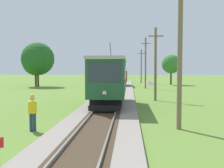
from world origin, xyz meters
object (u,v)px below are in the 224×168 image
object	(u,v)px
red_tram	(109,79)
tree_left_far	(171,64)
track_worker	(33,111)
utility_pole_far	(146,62)
utility_pole_mid	(155,63)
gravel_pile	(149,83)
tree_right_near	(36,63)
utility_pole_distant	(141,66)
freight_car	(120,77)
utility_pole_near_tram	(180,44)
tree_right_far	(38,59)

from	to	relation	value
red_tram	tree_left_far	size ratio (longest dim) A/B	1.51
red_tram	track_worker	distance (m)	9.11
utility_pole_far	utility_pole_mid	bearing A→B (deg)	-90.00
utility_pole_far	track_worker	size ratio (longest dim) A/B	4.32
utility_pole_far	gravel_pile	distance (m)	9.51
utility_pole_far	tree_right_near	xyz separation A→B (m)	(-18.14, 3.14, 0.08)
red_tram	utility_pole_far	size ratio (longest dim) A/B	1.11
utility_pole_distant	freight_car	bearing A→B (deg)	-111.56
utility_pole_near_tram	tree_right_near	size ratio (longest dim) A/B	1.31
utility_pole_far	gravel_pile	bearing A→B (deg)	82.53
utility_pole_mid	tree_right_near	distance (m)	26.02
tree_left_far	utility_pole_near_tram	bearing A→B (deg)	-98.12
utility_pole_distant	tree_right_far	xyz separation A→B (m)	(-17.67, -11.60, 1.08)
utility_pole_near_tram	utility_pole_distant	xyz separation A→B (m)	(0.00, 42.15, -0.63)
tree_right_far	red_tram	bearing A→B (deg)	-59.28
tree_right_far	utility_pole_distant	bearing A→B (deg)	33.28
utility_pole_near_tram	tree_left_far	world-z (taller)	utility_pole_near_tram
red_tram	tree_right_far	world-z (taller)	tree_right_far
freight_car	utility_pole_far	bearing A→B (deg)	-46.76
utility_pole_near_tram	track_worker	world-z (taller)	utility_pole_near_tram
utility_pole_near_tram	utility_pole_distant	size ratio (longest dim) A/B	1.18
freight_car	utility_pole_distant	distance (m)	11.15
freight_car	tree_right_near	bearing A→B (deg)	-175.36
red_tram	freight_car	world-z (taller)	red_tram
freight_car	track_worker	bearing A→B (deg)	-95.28
gravel_pile	tree_right_near	distance (m)	20.41
gravel_pile	track_worker	size ratio (longest dim) A/B	1.29
gravel_pile	tree_right_far	size ratio (longest dim) A/B	0.31
utility_pole_near_tram	utility_pole_far	size ratio (longest dim) A/B	1.06
utility_pole_mid	utility_pole_far	bearing A→B (deg)	90.00
utility_pole_far	tree_right_near	distance (m)	18.41
utility_pole_near_tram	tree_right_near	world-z (taller)	utility_pole_near_tram
tree_left_far	gravel_pile	bearing A→B (deg)	-171.31
gravel_pile	utility_pole_mid	bearing A→B (deg)	-92.71
red_tram	utility_pole_distant	xyz separation A→B (m)	(4.03, 34.54, 1.37)
red_tram	gravel_pile	size ratio (longest dim) A/B	3.72
utility_pole_mid	gravel_pile	distance (m)	24.50
utility_pole_mid	tree_left_far	xyz separation A→B (m)	(5.28, 24.91, 0.34)
utility_pole_far	utility_pole_distant	size ratio (longest dim) A/B	1.11
utility_pole_far	gravel_pile	world-z (taller)	utility_pole_far
tree_right_near	track_worker	bearing A→B (deg)	-70.73
tree_right_near	tree_right_far	world-z (taller)	tree_right_far
red_tram	utility_pole_distant	world-z (taller)	utility_pole_distant
utility_pole_distant	utility_pole_near_tram	bearing A→B (deg)	-90.00
utility_pole_distant	track_worker	distance (m)	43.69
gravel_pile	tree_left_far	size ratio (longest dim) A/B	0.41
freight_car	gravel_pile	size ratio (longest dim) A/B	2.27
utility_pole_near_tram	freight_car	bearing A→B (deg)	97.20
freight_car	gravel_pile	xyz separation A→B (m)	(5.18, 4.48, -1.11)
gravel_pile	tree_left_far	xyz separation A→B (m)	(4.13, 0.63, 3.42)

